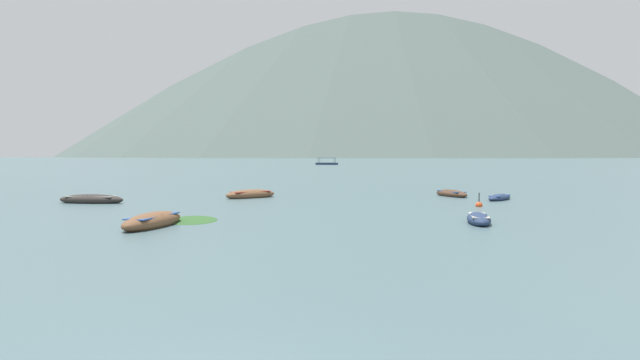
{
  "coord_description": "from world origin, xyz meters",
  "views": [
    {
      "loc": [
        1.98,
        -5.25,
        3.08
      ],
      "look_at": [
        1.59,
        29.04,
        1.44
      ],
      "focal_mm": 28.62,
      "sensor_mm": 36.0,
      "label": 1
    }
  ],
  "objects": [
    {
      "name": "mooring_buoy",
      "position": [
        11.26,
        25.57,
        0.1
      ],
      "size": [
        0.42,
        0.42,
        0.96
      ],
      "color": "#DB4C1E",
      "rests_on": "ground"
    },
    {
      "name": "mountain_2",
      "position": [
        136.61,
        1439.92,
        305.86
      ],
      "size": [
        1616.07,
        1616.07,
        611.72
      ],
      "primitive_type": "cone",
      "color": "#4C5B56",
      "rests_on": "ground"
    },
    {
      "name": "rowboat_1",
      "position": [
        14.1,
        30.26,
        0.16
      ],
      "size": [
        2.76,
        3.06,
        0.52
      ],
      "color": "navy",
      "rests_on": "ground"
    },
    {
      "name": "rowboat_6",
      "position": [
        8.98,
        17.99,
        0.19
      ],
      "size": [
        1.54,
        3.13,
        0.59
      ],
      "color": "navy",
      "rests_on": "ground"
    },
    {
      "name": "weed_patch_5",
      "position": [
        -4.43,
        18.9,
        0.0
      ],
      "size": [
        3.15,
        3.95,
        0.14
      ],
      "primitive_type": "ellipsoid",
      "rotation": [
        0.0,
        0.0,
        1.79
      ],
      "color": "#2D5628",
      "rests_on": "ground"
    },
    {
      "name": "rowboat_4",
      "position": [
        -13.32,
        27.69,
        0.22
      ],
      "size": [
        4.5,
        1.81,
        0.72
      ],
      "color": "#2D2826",
      "rests_on": "ground"
    },
    {
      "name": "ferry_0",
      "position": [
        2.34,
        167.55,
        0.45
      ],
      "size": [
        7.71,
        4.37,
        2.54
      ],
      "color": "navy",
      "rests_on": "ground"
    },
    {
      "name": "weed_patch_0",
      "position": [
        -14.29,
        30.67,
        0.0
      ],
      "size": [
        2.75,
        2.97,
        0.14
      ],
      "primitive_type": "ellipsoid",
      "rotation": [
        0.0,
        0.0,
        0.38
      ],
      "color": "#477033",
      "rests_on": "ground"
    },
    {
      "name": "rowboat_0",
      "position": [
        -5.55,
        16.69,
        0.24
      ],
      "size": [
        2.22,
        4.3,
        0.78
      ],
      "color": "brown",
      "rests_on": "ground"
    },
    {
      "name": "ground_plane",
      "position": [
        0.0,
        1500.0,
        0.0
      ],
      "size": [
        6000.0,
        6000.0,
        0.0
      ],
      "primitive_type": "plane",
      "color": "#476066"
    },
    {
      "name": "rowboat_5",
      "position": [
        11.53,
        33.46,
        0.2
      ],
      "size": [
        2.42,
        3.79,
        0.64
      ],
      "color": "#4C3323",
      "rests_on": "ground"
    },
    {
      "name": "mountain_1",
      "position": [
        -508.23,
        1507.62,
        98.81
      ],
      "size": [
        615.73,
        615.73,
        197.63
      ],
      "primitive_type": "cone",
      "color": "#4C5B56",
      "rests_on": "ground"
    },
    {
      "name": "rowboat_2",
      "position": [
        -3.54,
        31.94,
        0.24
      ],
      "size": [
        3.98,
        3.57,
        0.77
      ],
      "color": "brown",
      "rests_on": "ground"
    }
  ]
}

